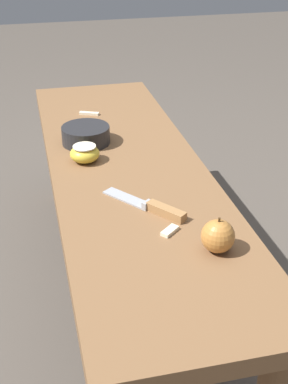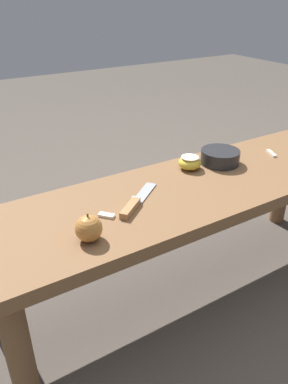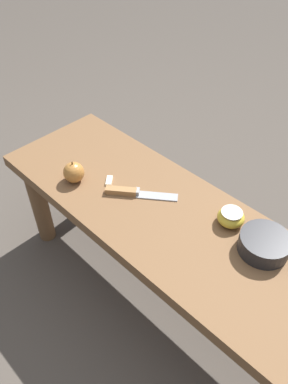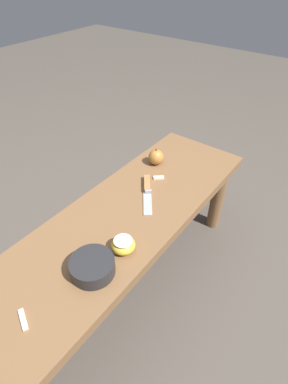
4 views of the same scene
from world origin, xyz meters
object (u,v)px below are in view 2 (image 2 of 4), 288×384
Objects in this scene: apple_cut at (190,163)px; bowl at (220,157)px; wooden_bench at (194,203)px; apple_whole at (89,228)px; knife at (134,204)px.

bowl is (0.12, -0.02, 0.00)m from apple_cut.
wooden_bench is at bearing -117.52° from apple_cut.
wooden_bench is 17.71× the size of apple_cut.
apple_whole is (-0.41, -0.10, 0.10)m from wooden_bench.
apple_cut is at bearing -15.27° from knife.
apple_whole is 0.51m from apple_cut.
apple_cut is (0.47, 0.20, -0.01)m from apple_whole.
apple_whole is 0.56× the size of bowl.
bowl is at bearing -9.07° from apple_cut.
knife is 2.56× the size of apple_whole.
bowl is (0.17, 0.08, 0.09)m from wooden_bench.
apple_cut is at bearing 62.48° from wooden_bench.
apple_cut is (0.29, 0.12, 0.02)m from knife.
apple_cut is (0.05, 0.10, 0.09)m from wooden_bench.
knife is 1.43× the size of bowl.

